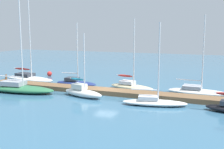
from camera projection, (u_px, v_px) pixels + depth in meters
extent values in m
plane|color=#386684|center=(106.00, 93.00, 33.39)|extent=(120.00, 120.00, 0.00)
cube|color=brown|center=(106.00, 91.00, 33.35)|extent=(32.45, 2.18, 0.54)
cylinder|color=brown|center=(6.00, 79.00, 39.96)|extent=(0.28, 0.28, 1.22)
ellipsoid|color=white|center=(30.00, 79.00, 41.57)|extent=(8.76, 3.46, 0.68)
cube|color=#333842|center=(25.00, 75.00, 41.88)|extent=(2.74, 2.03, 0.44)
cylinder|color=silver|center=(30.00, 39.00, 40.45)|extent=(0.15, 0.15, 11.08)
cylinder|color=silver|center=(22.00, 69.00, 41.99)|extent=(3.57, 0.53, 0.12)
ellipsoid|color=#B72D28|center=(22.00, 69.00, 41.99)|extent=(3.24, 0.73, 0.28)
ellipsoid|color=#2D7047|center=(20.00, 89.00, 33.95)|extent=(9.20, 3.42, 0.84)
cube|color=#9EA3AD|center=(13.00, 83.00, 34.09)|extent=(2.86, 2.06, 0.54)
cylinder|color=silver|center=(21.00, 40.00, 32.90)|extent=(0.15, 0.15, 11.07)
cylinder|color=silver|center=(9.00, 76.00, 34.12)|extent=(3.77, 0.48, 0.12)
ellipsoid|color=navy|center=(76.00, 83.00, 37.87)|extent=(5.87, 1.96, 0.69)
cube|color=#333842|center=(72.00, 79.00, 37.99)|extent=(1.78, 1.32, 0.45)
cylinder|color=silver|center=(77.00, 52.00, 37.11)|extent=(0.13, 0.13, 7.78)
cylinder|color=silver|center=(70.00, 73.00, 37.98)|extent=(2.45, 0.17, 0.11)
ellipsoid|color=white|center=(83.00, 93.00, 31.64)|extent=(5.49, 2.72, 0.87)
cube|color=silver|center=(79.00, 86.00, 31.83)|extent=(1.79, 1.38, 0.57)
cylinder|color=silver|center=(84.00, 62.00, 30.92)|extent=(0.13, 0.13, 6.27)
cylinder|color=silver|center=(77.00, 79.00, 31.89)|extent=(2.18, 0.65, 0.11)
ellipsoid|color=teal|center=(77.00, 79.00, 31.89)|extent=(2.03, 0.84, 0.28)
ellipsoid|color=beige|center=(132.00, 87.00, 35.61)|extent=(6.23, 3.03, 0.65)
cube|color=silver|center=(127.00, 82.00, 35.85)|extent=(2.02, 1.65, 0.42)
cylinder|color=silver|center=(134.00, 52.00, 34.75)|extent=(0.14, 0.14, 8.23)
cylinder|color=silver|center=(125.00, 76.00, 35.91)|extent=(2.48, 0.61, 0.11)
ellipsoid|color=#B72D28|center=(125.00, 76.00, 35.91)|extent=(2.29, 0.80, 0.28)
ellipsoid|color=white|center=(155.00, 103.00, 28.01)|extent=(6.66, 3.04, 0.59)
cube|color=silver|center=(148.00, 98.00, 28.04)|extent=(2.14, 1.58, 0.38)
cylinder|color=silver|center=(159.00, 62.00, 27.31)|extent=(0.14, 0.14, 7.63)
cylinder|color=silver|center=(144.00, 90.00, 27.97)|extent=(2.67, 0.68, 0.11)
ellipsoid|color=white|center=(198.00, 92.00, 32.83)|extent=(7.17, 2.72, 0.62)
cube|color=#9EA3AD|center=(192.00, 87.00, 33.04)|extent=(2.20, 1.77, 0.41)
cylinder|color=silver|center=(203.00, 53.00, 31.96)|extent=(0.14, 0.14, 8.60)
cylinder|color=silver|center=(189.00, 80.00, 33.08)|extent=(2.97, 0.25, 0.11)
sphere|color=red|center=(50.00, 74.00, 46.04)|extent=(0.78, 0.78, 0.78)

